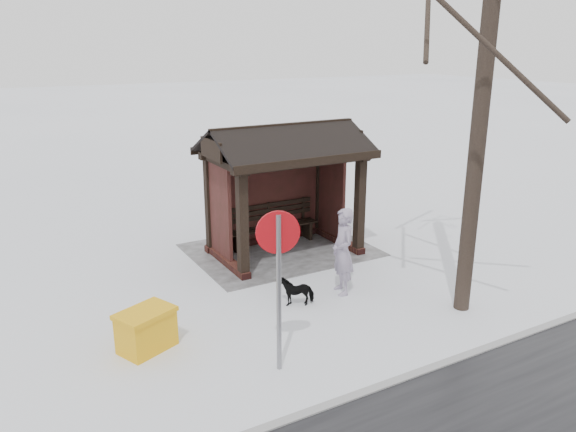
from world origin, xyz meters
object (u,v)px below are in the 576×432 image
object	(u,v)px
pedestrian	(343,251)
grit_bin	(146,330)
road_sign	(278,259)
dog	(297,290)
bus_shelter	(281,163)

from	to	relation	value
pedestrian	grit_bin	distance (m)	4.07
road_sign	dog	bearing A→B (deg)	-106.63
bus_shelter	dog	world-z (taller)	bus_shelter
bus_shelter	road_sign	distance (m)	5.13
pedestrian	road_sign	xyz separation A→B (m)	(2.41, 1.79, 0.93)
dog	bus_shelter	bearing A→B (deg)	178.53
pedestrian	dog	world-z (taller)	pedestrian
dog	road_sign	distance (m)	2.74
pedestrian	dog	size ratio (longest dim) A/B	2.73
dog	road_sign	bearing A→B (deg)	-15.88
dog	grit_bin	xyz separation A→B (m)	(2.98, 0.25, 0.08)
pedestrian	dog	bearing A→B (deg)	-77.60
bus_shelter	road_sign	bearing A→B (deg)	60.77
bus_shelter	dog	distance (m)	3.46
pedestrian	bus_shelter	bearing A→B (deg)	-168.78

